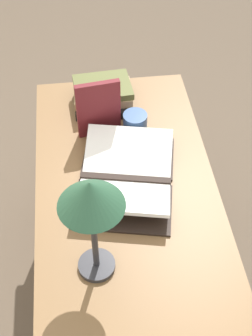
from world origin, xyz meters
TOP-DOWN VIEW (x-y plane):
  - ground_plane at (0.00, 0.00)m, footprint 12.00×12.00m
  - reading_desk at (0.00, 0.00)m, footprint 1.22×0.62m
  - open_book at (0.03, -0.00)m, footprint 0.50×0.41m
  - book_stack_tall at (0.46, 0.04)m, footprint 0.22×0.23m
  - book_standing_upright at (0.28, 0.07)m, footprint 0.04×0.16m
  - reading_lamp at (-0.29, 0.12)m, footprint 0.18×0.18m
  - coffee_mug at (0.27, -0.06)m, footprint 0.11×0.09m

SIDE VIEW (x-z plane):
  - ground_plane at x=0.00m, z-range 0.00..0.00m
  - reading_desk at x=0.00m, z-range 0.25..0.99m
  - open_book at x=0.03m, z-range 0.73..0.80m
  - coffee_mug at x=0.27m, z-range 0.74..0.83m
  - book_stack_tall at x=0.46m, z-range 0.74..0.83m
  - book_standing_upright at x=0.28m, z-range 0.74..0.97m
  - reading_lamp at x=-0.29m, z-range 0.86..1.25m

